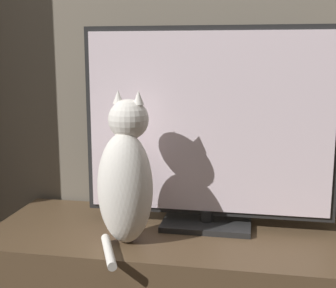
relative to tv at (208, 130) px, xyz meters
The scene contains 3 objects.
tv_stand 0.57m from the tv, 103.36° to the right, with size 1.48×0.54×0.42m.
tv is the anchor object (origin of this frame).
cat 0.34m from the tv, 143.14° to the right, with size 0.21×0.34×0.50m.
Camera 1 is at (0.17, -0.63, 1.04)m, focal length 50.00 mm.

